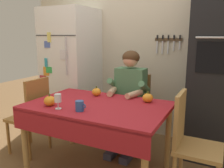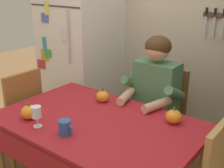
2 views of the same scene
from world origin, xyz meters
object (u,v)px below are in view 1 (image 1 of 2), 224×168
object	(u,v)px
refrigerator	(72,71)
coffee_mug	(80,106)
chair_behind_person	(134,106)
pumpkin_medium	(50,101)
dining_table	(97,112)
wall_oven	(218,69)
seated_person	(129,93)
pumpkin_large	(148,98)
pumpkin_small	(96,92)
wine_glass	(58,99)
chair_right_side	(190,139)
chair_left_side	(32,113)

from	to	relation	value
refrigerator	coffee_mug	distance (m)	1.46
chair_behind_person	pumpkin_medium	bearing A→B (deg)	-115.18
refrigerator	dining_table	distance (m)	1.32
wall_oven	pumpkin_medium	world-z (taller)	wall_oven
seated_person	coffee_mug	distance (m)	0.86
pumpkin_large	pumpkin_medium	world-z (taller)	pumpkin_medium
chair_behind_person	pumpkin_small	distance (m)	0.63
chair_behind_person	pumpkin_medium	world-z (taller)	chair_behind_person
refrigerator	pumpkin_medium	bearing A→B (deg)	-63.57
seated_person	wine_glass	distance (m)	0.96
refrigerator	seated_person	xyz separation A→B (m)	(1.04, -0.28, -0.16)
chair_right_side	pumpkin_small	xyz separation A→B (m)	(-1.08, 0.19, 0.27)
wall_oven	wine_glass	world-z (taller)	wall_oven
chair_behind_person	seated_person	xyz separation A→B (m)	(-0.00, -0.19, 0.23)
dining_table	seated_person	size ratio (longest dim) A/B	1.12
wall_oven	pumpkin_medium	bearing A→B (deg)	-141.08
chair_behind_person	wine_glass	xyz separation A→B (m)	(-0.35, -1.08, 0.33)
chair_left_side	pumpkin_medium	xyz separation A→B (m)	(0.51, -0.25, 0.28)
wall_oven	wine_glass	bearing A→B (deg)	-137.15
wall_oven	pumpkin_medium	size ratio (longest dim) A/B	17.50
dining_table	chair_right_side	world-z (taller)	chair_right_side
wall_oven	chair_behind_person	size ratio (longest dim) A/B	2.26
dining_table	pumpkin_large	size ratio (longest dim) A/B	12.14
chair_behind_person	coffee_mug	distance (m)	1.08
seated_person	pumpkin_small	bearing A→B (deg)	-131.54
pumpkin_large	chair_behind_person	bearing A→B (deg)	125.02
chair_left_side	pumpkin_large	size ratio (longest dim) A/B	8.06
dining_table	coffee_mug	bearing A→B (deg)	-98.01
pumpkin_medium	coffee_mug	bearing A→B (deg)	-0.42
wall_oven	dining_table	size ratio (longest dim) A/B	1.50
chair_behind_person	wine_glass	distance (m)	1.18
chair_behind_person	pumpkin_small	bearing A→B (deg)	-118.70
wall_oven	chair_left_side	xyz separation A→B (m)	(-1.95, -0.91, -0.54)
refrigerator	chair_right_side	bearing A→B (deg)	-22.71
seated_person	chair_behind_person	bearing A→B (deg)	90.00
chair_behind_person	pumpkin_small	world-z (taller)	chair_behind_person
seated_person	pumpkin_large	bearing A→B (deg)	-40.92
chair_right_side	pumpkin_medium	world-z (taller)	chair_right_side
wall_oven	pumpkin_large	bearing A→B (deg)	-135.34
chair_behind_person	chair_left_side	bearing A→B (deg)	-141.82
seated_person	chair_left_side	world-z (taller)	seated_person
chair_right_side	coffee_mug	distance (m)	1.04
coffee_mug	pumpkin_small	xyz separation A→B (m)	(-0.14, 0.54, -0.00)
chair_behind_person	pumpkin_small	size ratio (longest dim) A/B	8.29
refrigerator	coffee_mug	size ratio (longest dim) A/B	16.86
chair_behind_person	pumpkin_medium	distance (m)	1.18
chair_right_side	pumpkin_small	bearing A→B (deg)	170.00
chair_behind_person	seated_person	world-z (taller)	seated_person
refrigerator	pumpkin_large	distance (m)	1.50
chair_left_side	coffee_mug	xyz separation A→B (m)	(0.87, -0.25, 0.28)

